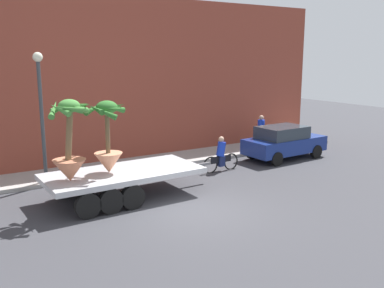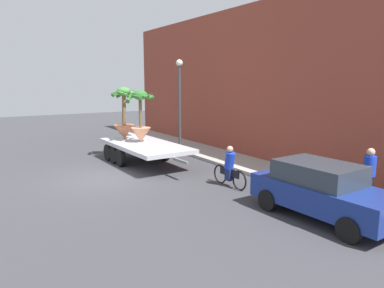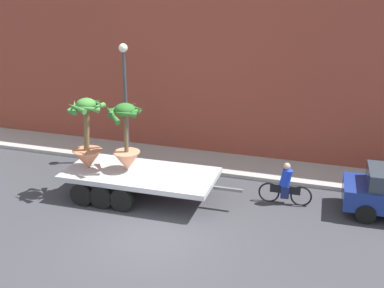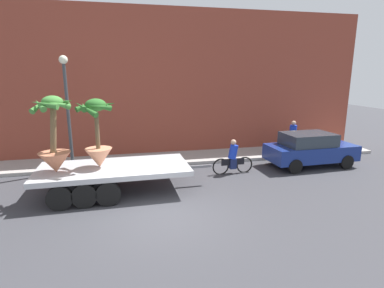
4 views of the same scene
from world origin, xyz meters
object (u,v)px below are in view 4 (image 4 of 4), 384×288
(parked_car, at_px, (310,149))
(pedestrian_near_gate, at_px, (293,136))
(street_lamp, at_px, (67,98))
(flatbed_trailer, at_px, (108,173))
(potted_palm_middle, at_px, (54,141))
(potted_palm_rear, at_px, (98,137))
(cyclist, at_px, (233,158))

(parked_car, distance_m, pedestrian_near_gate, 1.91)
(parked_car, xyz_separation_m, street_lamp, (-10.71, 1.62, 2.41))
(flatbed_trailer, bearing_deg, potted_palm_middle, -171.39)
(flatbed_trailer, xyz_separation_m, potted_palm_rear, (-0.26, 0.03, 1.33))
(potted_palm_middle, bearing_deg, pedestrian_near_gate, 17.89)
(street_lamp, bearing_deg, parked_car, -8.59)
(potted_palm_rear, bearing_deg, cyclist, 11.25)
(pedestrian_near_gate, bearing_deg, street_lamp, -178.58)
(potted_palm_rear, bearing_deg, flatbed_trailer, -7.59)
(flatbed_trailer, relative_size, street_lamp, 1.31)
(pedestrian_near_gate, distance_m, street_lamp, 11.13)
(flatbed_trailer, height_order, street_lamp, street_lamp)
(street_lamp, bearing_deg, flatbed_trailer, -60.90)
(street_lamp, bearing_deg, potted_palm_middle, -89.15)
(flatbed_trailer, distance_m, pedestrian_near_gate, 9.81)
(cyclist, bearing_deg, street_lamp, 164.66)
(flatbed_trailer, xyz_separation_m, street_lamp, (-1.66, 2.99, 2.47))
(flatbed_trailer, height_order, pedestrian_near_gate, pedestrian_near_gate)
(potted_palm_middle, relative_size, cyclist, 1.40)
(potted_palm_rear, xyz_separation_m, pedestrian_near_gate, (9.51, 3.23, -1.05))
(flatbed_trailer, xyz_separation_m, pedestrian_near_gate, (9.25, 3.26, 0.28))
(potted_palm_rear, distance_m, street_lamp, 3.46)
(parked_car, bearing_deg, street_lamp, 171.41)
(cyclist, distance_m, pedestrian_near_gate, 4.62)
(potted_palm_rear, bearing_deg, potted_palm_middle, -168.35)
(potted_palm_middle, relative_size, pedestrian_near_gate, 1.51)
(potted_palm_rear, height_order, cyclist, potted_palm_rear)
(flatbed_trailer, xyz_separation_m, cyclist, (5.17, 1.12, -0.09))
(potted_palm_middle, xyz_separation_m, pedestrian_near_gate, (10.86, 3.51, -1.02))
(potted_palm_rear, xyz_separation_m, street_lamp, (-1.40, 2.96, 1.14))
(flatbed_trailer, height_order, parked_car, parked_car)
(flatbed_trailer, relative_size, pedestrian_near_gate, 3.71)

